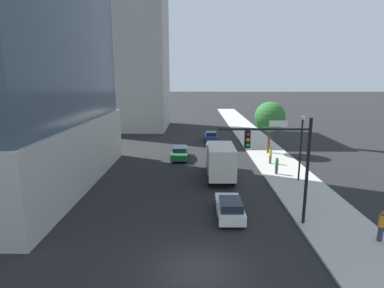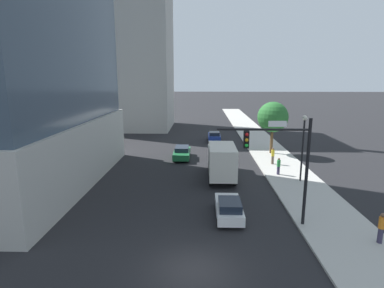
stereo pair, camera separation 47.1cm
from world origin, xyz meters
name	(u,v)px [view 1 (the left image)]	position (x,y,z in m)	size (l,w,h in m)	color
ground_plane	(198,270)	(0.00, 0.00, 0.00)	(400.00, 400.00, 0.00)	black
sidewalk	(276,162)	(8.95, 20.00, 0.07)	(4.93, 120.00, 0.15)	#B2AFA8
construction_building	(123,42)	(-13.25, 44.88, 15.65)	(16.78, 26.38, 36.12)	#B2AFA8
traffic_light_pole	(282,153)	(5.21, 4.92, 4.78)	(5.72, 0.48, 6.85)	black
street_lamp	(301,138)	(9.38, 13.64, 4.05)	(0.44, 0.44, 5.98)	black
street_tree	(270,117)	(9.00, 24.31, 4.63)	(3.72, 3.72, 6.37)	brown
car_silver	(214,147)	(2.21, 24.79, 0.71)	(1.74, 4.24, 1.39)	#B7B7BC
car_blue	(211,136)	(2.21, 32.23, 0.73)	(1.80, 4.00, 1.47)	#233D9E
car_white	(230,208)	(2.21, 5.95, 0.72)	(1.74, 4.23, 1.46)	silver
car_green	(180,153)	(-1.98, 21.80, 0.72)	(1.86, 4.67, 1.42)	#1E6638
box_truck	(220,160)	(2.21, 14.53, 1.82)	(2.40, 6.95, 3.31)	silver
pedestrian_yellow_shirt	(270,155)	(8.07, 19.21, 1.08)	(0.34, 0.34, 1.81)	brown
pedestrian_orange_shirt	(381,226)	(10.52, 2.70, 1.08)	(0.34, 0.34, 1.81)	#38334C
pedestrian_green_shirt	(277,166)	(7.80, 15.45, 0.99)	(0.34, 0.34, 1.65)	#38334C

